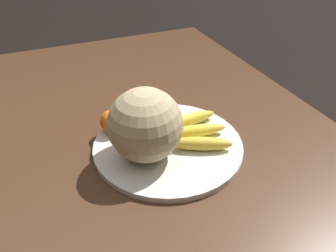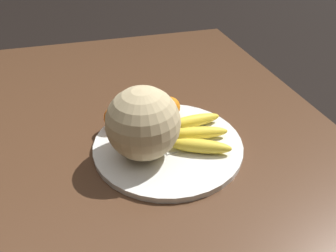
# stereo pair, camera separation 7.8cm
# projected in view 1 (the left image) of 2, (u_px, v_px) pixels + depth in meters

# --- Properties ---
(kitchen_table) EXTENTS (1.45, 1.04, 0.76)m
(kitchen_table) POSITION_uv_depth(u_px,v_px,m) (141.00, 163.00, 0.90)
(kitchen_table) COLOR #4C301E
(kitchen_table) RESTS_ON ground_plane
(fruit_bowl) EXTENTS (0.37, 0.37, 0.02)m
(fruit_bowl) POSITION_uv_depth(u_px,v_px,m) (168.00, 145.00, 0.81)
(fruit_bowl) COLOR white
(fruit_bowl) RESTS_ON kitchen_table
(melon) EXTENTS (0.17, 0.17, 0.17)m
(melon) POSITION_uv_depth(u_px,v_px,m) (145.00, 125.00, 0.72)
(melon) COLOR #C6B284
(melon) RESTS_ON fruit_bowl
(banana_bunch) EXTENTS (0.17, 0.17, 0.03)m
(banana_bunch) POSITION_uv_depth(u_px,v_px,m) (194.00, 131.00, 0.81)
(banana_bunch) COLOR #473819
(banana_bunch) RESTS_ON fruit_bowl
(orange_front_left) EXTENTS (0.06, 0.06, 0.06)m
(orange_front_left) POSITION_uv_depth(u_px,v_px,m) (154.00, 116.00, 0.85)
(orange_front_left) COLOR orange
(orange_front_left) RESTS_ON fruit_bowl
(orange_front_right) EXTENTS (0.06, 0.06, 0.06)m
(orange_front_right) POSITION_uv_depth(u_px,v_px,m) (112.00, 121.00, 0.83)
(orange_front_right) COLOR orange
(orange_front_right) RESTS_ON fruit_bowl
(orange_mid_center) EXTENTS (0.06, 0.06, 0.06)m
(orange_mid_center) POSITION_uv_depth(u_px,v_px,m) (128.00, 111.00, 0.86)
(orange_mid_center) COLOR orange
(orange_mid_center) RESTS_ON fruit_bowl
(orange_back_left) EXTENTS (0.06, 0.06, 0.06)m
(orange_back_left) POSITION_uv_depth(u_px,v_px,m) (164.00, 107.00, 0.89)
(orange_back_left) COLOR orange
(orange_back_left) RESTS_ON fruit_bowl
(produce_tag) EXTENTS (0.10, 0.05, 0.00)m
(produce_tag) POSITION_uv_depth(u_px,v_px,m) (166.00, 142.00, 0.81)
(produce_tag) COLOR white
(produce_tag) RESTS_ON fruit_bowl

